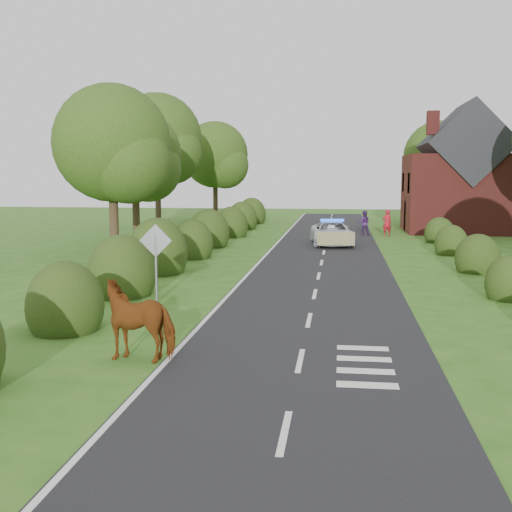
# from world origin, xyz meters

# --- Properties ---
(ground) EXTENTS (120.00, 120.00, 0.00)m
(ground) POSITION_xyz_m (0.00, 0.00, 0.00)
(ground) COLOR #2E6119
(road) EXTENTS (6.00, 70.00, 0.02)m
(road) POSITION_xyz_m (0.00, 15.00, 0.01)
(road) COLOR black
(road) RESTS_ON ground
(road_markings) EXTENTS (4.96, 70.00, 0.01)m
(road_markings) POSITION_xyz_m (-1.60, 12.93, 0.03)
(road_markings) COLOR white
(road_markings) RESTS_ON road
(hedgerow_left) EXTENTS (2.75, 50.41, 3.00)m
(hedgerow_left) POSITION_xyz_m (-6.51, 11.69, 0.75)
(hedgerow_left) COLOR #1F370E
(hedgerow_left) RESTS_ON ground
(hedgerow_right) EXTENTS (2.10, 45.78, 2.10)m
(hedgerow_right) POSITION_xyz_m (6.60, 11.21, 0.55)
(hedgerow_right) COLOR #1F370E
(hedgerow_right) RESTS_ON ground
(tree_left_a) EXTENTS (5.74, 5.60, 8.38)m
(tree_left_a) POSITION_xyz_m (-9.75, 11.86, 5.34)
(tree_left_a) COLOR #332316
(tree_left_a) RESTS_ON ground
(tree_left_b) EXTENTS (5.74, 5.60, 8.07)m
(tree_left_b) POSITION_xyz_m (-11.25, 19.86, 5.04)
(tree_left_b) COLOR #332316
(tree_left_b) RESTS_ON ground
(tree_left_c) EXTENTS (6.97, 6.80, 10.22)m
(tree_left_c) POSITION_xyz_m (-12.70, 29.83, 6.53)
(tree_left_c) COLOR #332316
(tree_left_c) RESTS_ON ground
(tree_left_d) EXTENTS (6.15, 6.00, 8.89)m
(tree_left_d) POSITION_xyz_m (-10.23, 39.85, 5.64)
(tree_left_d) COLOR #332316
(tree_left_d) RESTS_ON ground
(tree_right_c) EXTENTS (6.15, 6.00, 8.58)m
(tree_right_c) POSITION_xyz_m (9.27, 37.85, 5.34)
(tree_right_c) COLOR #332316
(tree_right_c) RESTS_ON ground
(road_sign) EXTENTS (1.06, 0.08, 2.53)m
(road_sign) POSITION_xyz_m (-5.00, 2.00, 1.65)
(road_sign) COLOR gray
(road_sign) RESTS_ON ground
(house) EXTENTS (8.00, 7.40, 9.17)m
(house) POSITION_xyz_m (9.49, 30.00, 3.79)
(house) COLOR maroon
(house) RESTS_ON ground
(cow) EXTENTS (2.11, 1.16, 1.48)m
(cow) POSITION_xyz_m (-3.57, -4.12, 0.74)
(cow) COLOR #572111
(cow) RESTS_ON ground
(police_van) EXTENTS (2.77, 5.19, 1.52)m
(police_van) POSITION_xyz_m (0.37, 19.85, 0.69)
(police_van) COLOR silver
(police_van) RESTS_ON ground
(pedestrian_red) EXTENTS (0.75, 0.63, 1.77)m
(pedestrian_red) POSITION_xyz_m (3.95, 25.95, 0.88)
(pedestrian_red) COLOR #B31322
(pedestrian_red) RESTS_ON ground
(pedestrian_purple) EXTENTS (0.83, 0.65, 1.67)m
(pedestrian_purple) POSITION_xyz_m (2.44, 26.31, 0.84)
(pedestrian_purple) COLOR #402059
(pedestrian_purple) RESTS_ON ground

